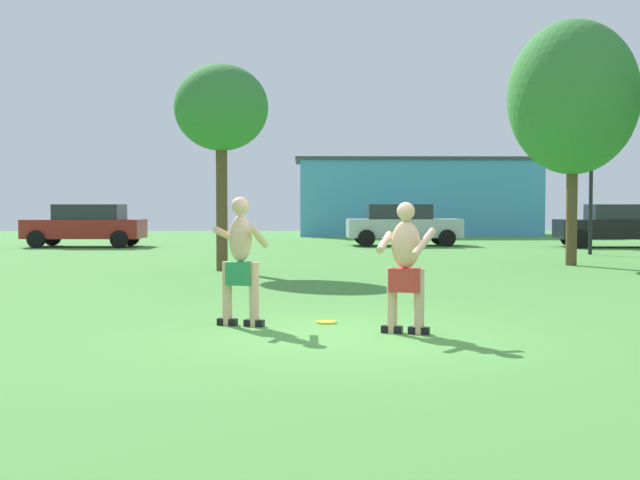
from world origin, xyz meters
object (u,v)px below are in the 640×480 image
Objects in this scene: player_in_red at (406,265)px; tree_behind_players at (221,110)px; car_silver_near_post at (402,224)px; lamp_post at (591,153)px; tree_near_building at (573,98)px; car_red_mid_lot at (86,225)px; player_near at (241,258)px; frisbee at (326,322)px; car_black_far_end at (618,225)px.

tree_behind_players is (-3.19, 9.95, 2.98)m from player_in_red.
lamp_post is (5.26, -5.82, 2.39)m from car_silver_near_post.
tree_behind_players is 0.78× the size of tree_near_building.
tree_behind_players reaches higher than car_red_mid_lot.
player_near reaches higher than car_silver_near_post.
tree_near_building reaches higher than car_silver_near_post.
frisbee is 22.06m from car_red_mid_lot.
player_in_red is 0.26× the size of tree_near_building.
car_silver_near_post is 0.88× the size of tree_behind_players.
player_in_red reaches higher than car_silver_near_post.
tree_near_building is (5.75, 11.57, 3.48)m from player_in_red.
player_in_red is 1.59m from frisbee.
player_in_red is at bearing -115.77° from lamp_post.
tree_behind_players is at bearing 103.96° from frisbee.
player_in_red is 23.29m from car_red_mid_lot.
car_black_far_end is at bearing 38.28° from tree_behind_players.
car_black_far_end is (12.46, 19.93, -0.07)m from player_near.
player_in_red is at bearing -72.24° from tree_behind_players.
player_near reaches higher than car_red_mid_lot.
player_near is 9.75m from tree_behind_players.
lamp_post reaches higher than frisbee.
frisbee is at bearing 11.55° from player_near.
tree_behind_players is at bearing -141.72° from car_black_far_end.
lamp_post is 0.81× the size of tree_near_building.
frisbee is 17.90m from lamp_post.
tree_behind_players is (-1.10, 9.23, 2.95)m from player_near.
player_near is 13.82m from tree_near_building.
car_silver_near_post is at bearing 106.87° from tree_near_building.
frisbee is 22.74m from car_black_far_end.
car_silver_near_post is at bearing 169.88° from car_black_far_end.
car_red_mid_lot is 0.84× the size of lamp_post.
player_near is 21.86m from car_red_mid_lot.
car_silver_near_post is 7.93m from car_black_far_end.
player_in_red is 18.17m from lamp_post.
player_near is 0.39× the size of car_red_mid_lot.
car_silver_near_post is (2.57, 22.05, -0.03)m from player_in_red.
player_in_red is 13.38m from tree_near_building.
car_silver_near_post is at bearing 77.68° from player_near.
tree_near_building is at bearing 10.25° from tree_behind_players.
lamp_post is (-2.54, -4.43, 2.39)m from car_black_far_end.
player_in_red is at bearing -96.65° from car_silver_near_post.
tree_behind_players is (-11.02, -6.27, 0.63)m from lamp_post.
car_red_mid_lot is 0.69× the size of tree_near_building.
lamp_post is at bearing 29.63° from tree_behind_players.
car_silver_near_post is (3.52, 21.09, 0.81)m from frisbee.
tree_behind_players is (6.09, -11.41, 3.02)m from car_red_mid_lot.
lamp_post is 5.22m from tree_near_building.
tree_behind_players reaches higher than player_near.
frisbee is 0.06× the size of car_black_far_end.
frisbee is (-0.95, 0.96, -0.85)m from player_in_red.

